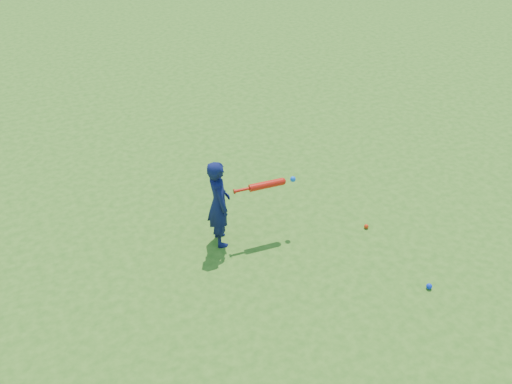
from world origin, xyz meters
The scene contains 5 objects.
ground centered at (0.00, 0.00, 0.00)m, with size 80.00×80.00×0.00m, color #346818.
child centered at (0.34, 0.39, 0.61)m, with size 0.44×0.29×1.21m, color #0E1445.
ground_ball_red centered at (2.23, -0.20, 0.03)m, with size 0.06×0.06×0.06m, color red.
ground_ball_blue centered at (2.24, -1.48, 0.04)m, with size 0.07×0.07×0.07m, color #0B2AC9.
bat_swing centered at (0.99, 0.29, 0.78)m, with size 0.84×0.13×0.10m.
Camera 1 is at (-1.71, -5.06, 4.79)m, focal length 40.00 mm.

